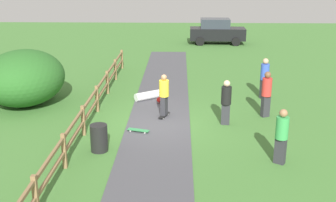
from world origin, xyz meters
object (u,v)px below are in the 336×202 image
object	(u,v)px
trash_bin	(99,138)
bystander_black	(226,100)
bush_large	(24,78)
skater_fallen	(150,96)
skateboard_loose	(138,130)
bystander_blue	(265,76)
bystander_red	(267,92)
skater_riding	(164,94)
parked_car_black	(217,31)
bystander_green	(282,134)

from	to	relation	value
trash_bin	bystander_black	distance (m)	5.06
bush_large	skater_fallen	size ratio (longest dim) A/B	2.99
skater_fallen	bystander_black	distance (m)	4.34
skater_fallen	skateboard_loose	world-z (taller)	skater_fallen
skateboard_loose	bystander_blue	bearing A→B (deg)	39.19
bush_large	bystander_black	distance (m)	8.74
skater_fallen	bystander_red	size ratio (longest dim) A/B	0.74
bush_large	bystander_black	xyz separation A→B (m)	(8.44, -2.27, -0.23)
skater_riding	parked_car_black	xyz separation A→B (m)	(3.43, 16.79, -0.02)
skateboard_loose	parked_car_black	bearing A→B (deg)	76.87
bystander_blue	bush_large	bearing A→B (deg)	-173.88
bystander_blue	bystander_red	distance (m)	2.51
trash_bin	skater_fallen	bearing A→B (deg)	76.97
bystander_blue	bystander_green	distance (m)	6.74
parked_car_black	skater_fallen	bearing A→B (deg)	-105.86
skateboard_loose	bystander_black	bearing A→B (deg)	15.98
bystander_green	bystander_blue	bearing A→B (deg)	83.62
bystander_black	parked_car_black	bearing A→B (deg)	86.50
skater_riding	parked_car_black	distance (m)	17.14
skateboard_loose	skater_riding	bearing A→B (deg)	62.00
skater_riding	trash_bin	bearing A→B (deg)	-121.20
bush_large	bystander_black	world-z (taller)	bush_large
skater_fallen	bystander_blue	distance (m)	5.20
trash_bin	skater_riding	bearing A→B (deg)	58.80
bush_large	bystander_black	bearing A→B (deg)	-15.03
bystander_red	bystander_green	bearing A→B (deg)	-94.84
skater_fallen	bush_large	bearing A→B (deg)	-172.39
skater_riding	skater_fallen	xyz separation A→B (m)	(-0.70, 2.27, -0.78)
bystander_blue	bystander_green	world-z (taller)	bystander_blue
bystander_black	bystander_red	distance (m)	1.91
skateboard_loose	bush_large	bearing A→B (deg)	148.52
skateboard_loose	bystander_black	world-z (taller)	bystander_black
trash_bin	bystander_green	bearing A→B (deg)	-7.49
bystander_red	bystander_black	bearing A→B (deg)	-151.46
skateboard_loose	bystander_blue	distance (m)	6.90
skater_riding	parked_car_black	size ratio (longest dim) A/B	0.41
bush_large	parked_car_black	world-z (taller)	bush_large
skater_riding	bush_large	bearing A→B (deg)	165.68
skater_fallen	skateboard_loose	distance (m)	3.92
bystander_black	parked_car_black	xyz separation A→B (m)	(1.07, 17.51, 0.00)
skater_fallen	skateboard_loose	bearing A→B (deg)	-92.53
skateboard_loose	bystander_red	world-z (taller)	bystander_red
trash_bin	bystander_blue	xyz separation A→B (m)	(6.41, 5.95, 0.58)
parked_car_black	bush_large	bearing A→B (deg)	-121.96
skater_riding	bystander_red	distance (m)	4.04
bystander_blue	bystander_green	size ratio (longest dim) A/B	1.06
bystander_black	bystander_red	bearing A→B (deg)	28.54
skater_fallen	bystander_red	world-z (taller)	bystander_red
skater_fallen	bystander_black	bearing A→B (deg)	-44.34
skater_fallen	parked_car_black	world-z (taller)	parked_car_black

